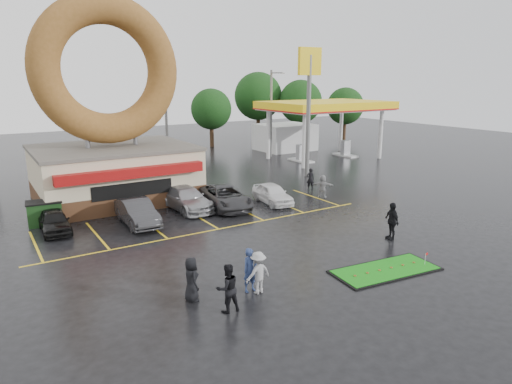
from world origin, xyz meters
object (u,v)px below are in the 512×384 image
car_dgrey (137,212)px  dumpster (45,213)px  shell_sign (309,88)px  person_cameraman (392,221)px  person_blue (250,270)px  gas_station (307,121)px  putting_green (385,270)px  donut_shop (112,135)px  streetlight_right (272,111)px  car_grey (225,197)px  car_silver (186,199)px  car_white (273,194)px  car_black (54,221)px  streetlight_mid (167,117)px

car_dgrey → dumpster: 5.30m
shell_sign → person_cameraman: 17.23m
person_blue → shell_sign: bearing=40.6°
gas_station → putting_green: bearing=-121.9°
car_dgrey → putting_green: 14.08m
donut_shop → putting_green: size_ratio=2.69×
dumpster → shell_sign: bearing=13.5°
car_dgrey → streetlight_right: bearing=38.9°
shell_sign → car_grey: bearing=-155.0°
shell_sign → car_grey: size_ratio=2.06×
car_dgrey → person_blue: person_blue is taller
person_cameraman → putting_green: (-3.35, -2.73, -0.95)m
car_dgrey → car_silver: 3.89m
shell_sign → car_grey: shell_sign is taller
car_silver → person_cameraman: size_ratio=2.50×
car_dgrey → car_white: 9.14m
dumpster → car_black: bearing=-75.6°
streetlight_right → person_blue: (-18.47, -25.95, -3.89)m
person_blue → person_cameraman: bearing=2.1°
car_silver → donut_shop: bearing=118.9°
person_cameraman → person_blue: bearing=-65.1°
gas_station → streetlight_mid: 16.04m
donut_shop → car_white: donut_shop is taller
streetlight_right → car_grey: streetlight_right is taller
streetlight_mid → putting_green: size_ratio=1.79×
shell_sign → car_black: (-20.79, -4.26, -6.76)m
person_blue → car_silver: bearing=72.6°
person_blue → streetlight_mid: bearing=70.0°
gas_station → person_blue: bearing=-132.0°
car_silver → person_cameraman: person_cameraman is taller
car_black → gas_station: bearing=27.2°
car_black → dumpster: (-0.24, 1.72, 0.04)m
car_black → car_dgrey: 4.39m
car_dgrey → car_silver: size_ratio=0.89×
donut_shop → gas_station: size_ratio=0.99×
car_white → person_cameraman: 9.20m
shell_sign → person_blue: shell_sign is taller
car_black → putting_green: bearing=-47.7°
dumpster → streetlight_right: bearing=34.0°
gas_station → dumpster: bearing=-157.7°
streetlight_mid → donut_shop: bearing=-131.4°
dumpster → person_blue: bearing=-61.0°
gas_station → shell_sign: shell_sign is taller
shell_sign → dumpster: bearing=-173.1°
person_blue → dumpster: 14.59m
streetlight_mid → dumpster: (-12.03, -11.46, -4.13)m
person_blue → putting_green: person_blue is taller
donut_shop → car_silver: bearing=-58.1°
shell_sign → car_silver: (-12.91, -4.00, -6.66)m
car_black → person_cameraman: 18.07m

